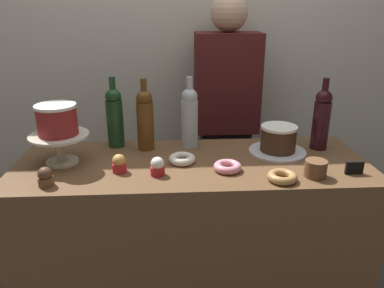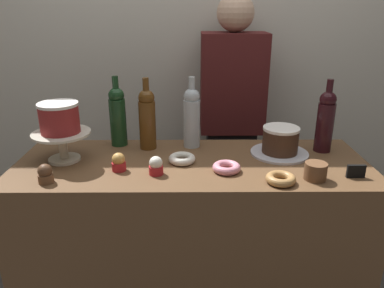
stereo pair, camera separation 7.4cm
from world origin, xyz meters
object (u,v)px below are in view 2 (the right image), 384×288
Objects in this scene: wine_bottle_green at (118,115)px; donut_sugar at (182,159)px; chocolate_round_cake at (280,140)px; cupcake_caramel at (119,162)px; price_sign_chalkboard at (356,171)px; cookie_stack at (316,171)px; donut_pink at (226,167)px; cake_stand_pedestal at (62,141)px; wine_bottle_clear at (191,116)px; wine_bottle_amber at (147,118)px; donut_maple at (281,179)px; cupcake_chocolate at (45,174)px; cupcake_vanilla at (156,166)px; barista_figure at (231,131)px; wine_bottle_dark_red at (325,120)px; white_layer_cake at (59,118)px.

donut_sugar is (0.30, -0.22, -0.13)m from wine_bottle_green.
cupcake_caramel is at bearing -166.15° from chocolate_round_cake.
price_sign_chalkboard is at bearing -45.47° from chocolate_round_cake.
donut_pink is at bearing 167.25° from cookie_stack.
wine_bottle_clear reaches higher than cake_stand_pedestal.
chocolate_round_cake is 0.60m from wine_bottle_amber.
donut_pink and donut_maple have the same top height.
cupcake_chocolate reaches higher than donut_pink.
donut_sugar is (0.50, 0.19, -0.02)m from cupcake_chocolate.
barista_figure is at bearing 63.61° from cupcake_vanilla.
wine_bottle_clear is at bearing 78.06° from donut_sugar.
wine_bottle_green is 0.94m from wine_bottle_dark_red.
cupcake_vanilla is 0.28m from donut_pink.
cupcake_caramel is (-0.09, -0.25, -0.11)m from wine_bottle_amber.
wine_bottle_green is 0.40m from cupcake_vanilla.
cookie_stack is at bearing -26.80° from wine_bottle_amber.
price_sign_chalkboard is (0.16, 0.01, -0.01)m from cookie_stack.
wine_bottle_green is at bearing 43.51° from cake_stand_pedestal.
cupcake_vanilla is 0.85m from barista_figure.
price_sign_chalkboard is at bearing -12.84° from donut_sugar.
wine_bottle_amber is 1.00× the size of wine_bottle_clear.
wine_bottle_dark_red is at bearing 67.06° from cookie_stack.
chocolate_round_cake is 0.49× the size of wine_bottle_green.
wine_bottle_green is 1.00× the size of wine_bottle_amber.
wine_bottle_clear is (0.34, -0.02, 0.00)m from wine_bottle_green.
wine_bottle_green is (0.20, 0.19, -0.04)m from white_layer_cake.
price_sign_chalkboard is (0.77, -0.04, -0.01)m from cupcake_vanilla.
chocolate_round_cake is at bearing -168.34° from wine_bottle_dark_red.
cake_stand_pedestal is at bearing -141.64° from barista_figure.
white_layer_cake is at bearing 89.57° from cupcake_chocolate.
price_sign_chalkboard is 0.89m from barista_figure.
chocolate_round_cake is 0.49× the size of wine_bottle_amber.
donut_maple is (0.67, -0.41, -0.13)m from wine_bottle_green.
cookie_stack is at bearing -10.70° from cake_stand_pedestal.
wine_bottle_clear is 2.91× the size of donut_maple.
cupcake_caramel and cupcake_chocolate have the same top height.
wine_bottle_dark_red reaches higher than chocolate_round_cake.
cake_stand_pedestal is 0.90m from donut_maple.
chocolate_round_cake is 0.97m from cupcake_chocolate.
barista_figure is at bearing 96.38° from donut_maple.
wine_bottle_dark_red reaches higher than cupcake_chocolate.
wine_bottle_dark_red is 0.31m from price_sign_chalkboard.
wine_bottle_dark_red is at bearing 5.32° from cake_stand_pedestal.
cupcake_caramel is 1.00× the size of cupcake_chocolate.
wine_bottle_amber and wine_bottle_clear have the same top height.
cupcake_vanilla is (0.40, -0.14, -0.05)m from cake_stand_pedestal.
wine_bottle_clear and wine_bottle_dark_red have the same top height.
cake_stand_pedestal is at bearing 157.43° from cupcake_caramel.
cake_stand_pedestal reaches higher than donut_sugar.
wine_bottle_green is 0.32m from cupcake_caramel.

